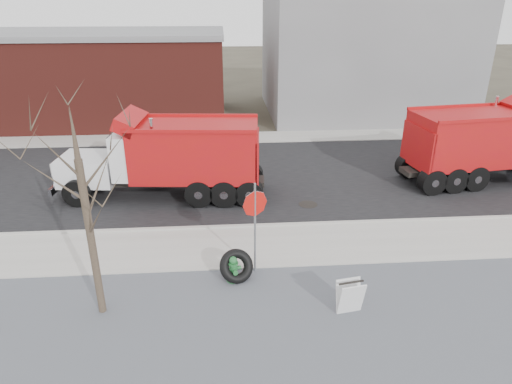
{
  "coord_description": "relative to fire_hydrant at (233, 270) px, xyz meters",
  "views": [
    {
      "loc": [
        -0.09,
        -12.05,
        7.24
      ],
      "look_at": [
        0.91,
        1.34,
        1.4
      ],
      "focal_mm": 32.0,
      "sensor_mm": 36.0,
      "label": 1
    }
  ],
  "objects": [
    {
      "name": "ground",
      "position": [
        -0.08,
        1.52,
        -0.35
      ],
      "size": [
        120.0,
        120.0,
        0.0
      ],
      "primitive_type": "plane",
      "color": "#383328",
      "rests_on": "ground"
    },
    {
      "name": "truck_tire",
      "position": [
        0.09,
        0.07,
        0.07
      ],
      "size": [
        1.16,
        1.04,
        0.94
      ],
      "color": "black",
      "rests_on": "ground"
    },
    {
      "name": "sandwich_board",
      "position": [
        2.79,
        -1.58,
        0.12
      ],
      "size": [
        0.7,
        0.51,
        0.89
      ],
      "rotation": [
        0.0,
        0.0,
        0.18
      ],
      "color": "silver",
      "rests_on": "ground"
    },
    {
      "name": "dump_truck_red_a",
      "position": [
        10.84,
        6.68,
        1.34
      ],
      "size": [
        8.3,
        3.24,
        3.32
      ],
      "rotation": [
        0.0,
        0.0,
        0.13
      ],
      "color": "black",
      "rests_on": "ground"
    },
    {
      "name": "far_sidewalk",
      "position": [
        -0.08,
        13.52,
        -0.32
      ],
      "size": [
        60.0,
        2.0,
        0.06
      ],
      "primitive_type": "cube",
      "color": "#9E9B93",
      "rests_on": "ground"
    },
    {
      "name": "road",
      "position": [
        -0.08,
        7.82,
        -0.34
      ],
      "size": [
        60.0,
        9.4,
        0.02
      ],
      "primitive_type": "cube",
      "color": "black",
      "rests_on": "ground"
    },
    {
      "name": "fire_hydrant",
      "position": [
        0.0,
        0.0,
        0.0
      ],
      "size": [
        0.44,
        0.43,
        0.77
      ],
      "rotation": [
        0.0,
        0.0,
        0.29
      ],
      "color": "#296D39",
      "rests_on": "ground"
    },
    {
      "name": "stop_sign",
      "position": [
        0.62,
        0.42,
        1.5
      ],
      "size": [
        0.68,
        0.35,
        2.71
      ],
      "rotation": [
        0.0,
        0.0,
        0.06
      ],
      "color": "gray",
      "rests_on": "ground"
    },
    {
      "name": "building_grey",
      "position": [
        8.92,
        19.52,
        3.65
      ],
      "size": [
        12.0,
        10.0,
        8.0
      ],
      "color": "gray",
      "rests_on": "ground"
    },
    {
      "name": "gravel_verge",
      "position": [
        -0.08,
        -1.98,
        -0.34
      ],
      "size": [
        60.0,
        5.0,
        0.03
      ],
      "primitive_type": "cube",
      "color": "slate",
      "rests_on": "ground"
    },
    {
      "name": "sidewalk",
      "position": [
        -0.08,
        1.77,
        -0.32
      ],
      "size": [
        60.0,
        2.5,
        0.06
      ],
      "primitive_type": "cube",
      "color": "#9E9B93",
      "rests_on": "ground"
    },
    {
      "name": "bare_tree",
      "position": [
        -3.28,
        -1.08,
        2.95
      ],
      "size": [
        3.2,
        3.2,
        5.2
      ],
      "color": "#382D23",
      "rests_on": "ground"
    },
    {
      "name": "curb",
      "position": [
        -0.08,
        3.07,
        -0.3
      ],
      "size": [
        60.0,
        0.15,
        0.11
      ],
      "primitive_type": "cube",
      "color": "#9E9B93",
      "rests_on": "ground"
    },
    {
      "name": "dump_truck_red_b",
      "position": [
        -2.17,
        5.92,
        1.33
      ],
      "size": [
        7.85,
        2.85,
        3.29
      ],
      "rotation": [
        0.0,
        0.0,
        3.06
      ],
      "color": "black",
      "rests_on": "ground"
    },
    {
      "name": "building_brick",
      "position": [
        -10.08,
        18.52,
        2.3
      ],
      "size": [
        20.2,
        8.2,
        5.3
      ],
      "color": "maroon",
      "rests_on": "ground"
    }
  ]
}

